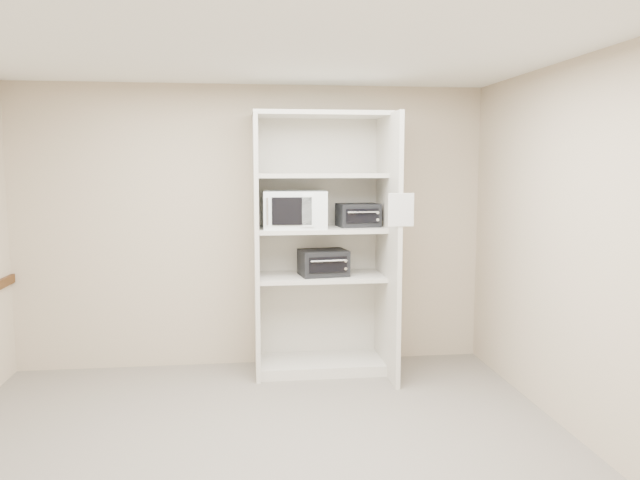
{
  "coord_description": "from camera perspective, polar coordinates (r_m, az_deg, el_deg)",
  "views": [
    {
      "loc": [
        -0.1,
        -4.02,
        1.94
      ],
      "look_at": [
        0.57,
        1.34,
        1.29
      ],
      "focal_mm": 35.0,
      "sensor_mm": 36.0,
      "label": 1
    }
  ],
  "objects": [
    {
      "name": "toaster_oven_upper",
      "position": [
        5.85,
        3.49,
        2.29
      ],
      "size": [
        0.4,
        0.32,
        0.22
      ],
      "primitive_type": "cube",
      "rotation": [
        0.0,
        0.0,
        0.1
      ],
      "color": "black",
      "rests_on": "shelving_unit"
    },
    {
      "name": "toaster_oven_lower",
      "position": [
        5.81,
        0.3,
        -2.08
      ],
      "size": [
        0.47,
        0.38,
        0.24
      ],
      "primitive_type": "cube",
      "rotation": [
        0.0,
        0.0,
        0.14
      ],
      "color": "black",
      "rests_on": "shelving_unit"
    },
    {
      "name": "wall_back",
      "position": [
        6.05,
        -6.12,
        1.2
      ],
      "size": [
        4.5,
        0.02,
        2.7
      ],
      "primitive_type": "cube",
      "color": "#BEA891",
      "rests_on": "ground"
    },
    {
      "name": "ceiling",
      "position": [
        4.1,
        -5.85,
        17.48
      ],
      "size": [
        4.5,
        4.0,
        0.01
      ],
      "primitive_type": "cube",
      "color": "white"
    },
    {
      "name": "floor",
      "position": [
        4.47,
        -5.41,
        -18.94
      ],
      "size": [
        4.5,
        4.0,
        0.01
      ],
      "primitive_type": "cube",
      "color": "#656057",
      "rests_on": "ground"
    },
    {
      "name": "wall_front",
      "position": [
        2.11,
        -4.18,
        -9.48
      ],
      "size": [
        4.5,
        0.02,
        2.7
      ],
      "primitive_type": "cube",
      "color": "#BEA891",
      "rests_on": "ground"
    },
    {
      "name": "wall_right",
      "position": [
        4.7,
        22.99,
        -0.94
      ],
      "size": [
        0.02,
        4.0,
        2.7
      ],
      "primitive_type": "cube",
      "color": "#BEA891",
      "rests_on": "ground"
    },
    {
      "name": "microwave",
      "position": [
        5.71,
        -2.29,
        2.82
      ],
      "size": [
        0.59,
        0.46,
        0.34
      ],
      "primitive_type": "cube",
      "rotation": [
        0.0,
        0.0,
        -0.06
      ],
      "color": "white",
      "rests_on": "shelving_unit"
    },
    {
      "name": "shelving_unit",
      "position": [
        5.83,
        0.52,
        -1.14
      ],
      "size": [
        1.24,
        0.92,
        2.42
      ],
      "color": "beige",
      "rests_on": "floor"
    },
    {
      "name": "paper_sign",
      "position": [
        5.28,
        7.42,
        2.76
      ],
      "size": [
        0.22,
        0.01,
        0.27
      ],
      "primitive_type": "cube",
      "rotation": [
        0.0,
        0.0,
        0.02
      ],
      "color": "white",
      "rests_on": "shelving_unit"
    }
  ]
}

